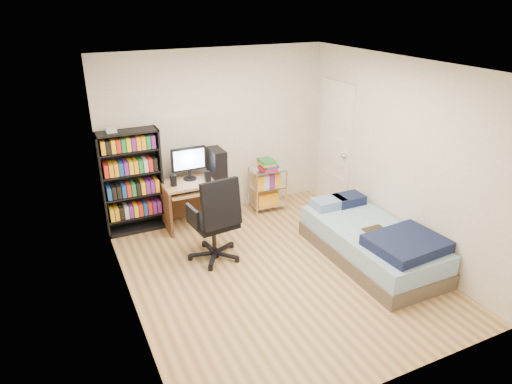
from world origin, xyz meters
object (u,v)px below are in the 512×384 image
computer_desk (201,183)px  office_chair (216,234)px  media_shelf (132,181)px  bed (373,243)px

computer_desk → office_chair: bearing=-99.5°
computer_desk → media_shelf: bearing=169.5°
office_chair → bed: office_chair is taller
computer_desk → bed: (1.64, -1.95, -0.39)m
computer_desk → office_chair: (-0.18, -1.07, -0.27)m
media_shelf → office_chair: (0.77, -1.25, -0.40)m
media_shelf → bed: (2.59, -2.13, -0.52)m
computer_desk → bed: computer_desk is taller
computer_desk → bed: 2.58m
computer_desk → office_chair: computer_desk is taller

